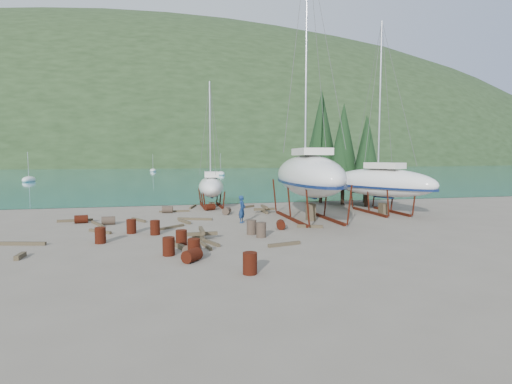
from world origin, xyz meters
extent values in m
plane|color=#6B6154|center=(0.00, 0.00, 0.00)|extent=(600.00, 600.00, 0.00)
plane|color=#187679|center=(0.00, 315.00, 0.01)|extent=(700.00, 700.00, 0.00)
ellipsoid|color=#1F2F17|center=(0.00, 320.00, 0.00)|extent=(800.00, 360.00, 110.00)
cube|color=beige|center=(-60.00, 190.00, 2.00)|extent=(6.00, 5.00, 4.00)
cube|color=#A54C2D|center=(-60.00, 190.00, 4.80)|extent=(6.60, 5.60, 1.60)
cube|color=beige|center=(-20.00, 190.00, 2.00)|extent=(6.00, 5.00, 4.00)
cube|color=#A54C2D|center=(-20.00, 190.00, 4.80)|extent=(6.60, 5.60, 1.60)
cube|color=beige|center=(30.00, 190.00, 2.00)|extent=(6.00, 5.00, 4.00)
cube|color=#A54C2D|center=(30.00, 190.00, 4.80)|extent=(6.60, 5.60, 1.60)
cylinder|color=black|center=(12.50, 12.00, 0.80)|extent=(0.36, 0.36, 1.60)
cone|color=black|center=(12.50, 12.00, 5.80)|extent=(3.60, 3.60, 8.40)
cylinder|color=black|center=(14.00, 10.00, 0.68)|extent=(0.36, 0.36, 1.36)
cone|color=black|center=(14.00, 10.00, 4.93)|extent=(3.06, 3.06, 7.14)
cylinder|color=black|center=(11.00, 14.00, 0.92)|extent=(0.36, 0.36, 1.84)
cone|color=black|center=(11.00, 14.00, 6.67)|extent=(4.14, 4.14, 9.66)
cylinder|color=black|center=(15.50, 13.00, 0.72)|extent=(0.36, 0.36, 1.44)
cone|color=black|center=(15.50, 13.00, 5.22)|extent=(3.24, 3.24, 7.56)
ellipsoid|color=silver|center=(-30.00, 60.00, 0.38)|extent=(2.00, 5.00, 1.40)
cylinder|color=silver|center=(-30.00, 60.00, 3.23)|extent=(0.08, 0.08, 5.00)
ellipsoid|color=silver|center=(10.00, 80.00, 0.38)|extent=(2.00, 5.00, 1.40)
cylinder|color=silver|center=(10.00, 80.00, 3.23)|extent=(0.08, 0.08, 5.00)
ellipsoid|color=silver|center=(-8.00, 110.00, 0.38)|extent=(2.00, 5.00, 1.40)
cylinder|color=silver|center=(-8.00, 110.00, 3.23)|extent=(0.08, 0.08, 5.00)
ellipsoid|color=silver|center=(5.79, 3.87, 3.30)|extent=(5.15, 13.50, 3.08)
cube|color=#0D1A41|center=(5.79, 3.21, 2.21)|extent=(0.49, 2.39, 1.00)
cube|color=silver|center=(5.79, 3.21, 5.08)|extent=(2.50, 4.15, 0.50)
cylinder|color=silver|center=(5.79, 4.52, 12.84)|extent=(0.14, 0.14, 15.82)
cube|color=#4F1A0D|center=(4.44, 3.87, 0.10)|extent=(0.18, 7.25, 0.20)
cube|color=#4F1A0D|center=(7.14, 3.87, 0.10)|extent=(0.18, 7.25, 0.20)
cube|color=brown|center=(5.79, 3.21, 0.63)|extent=(0.50, 0.80, 1.26)
ellipsoid|color=silver|center=(13.00, 5.74, 2.56)|extent=(6.89, 10.34, 2.37)
cube|color=#0D1A41|center=(13.00, 5.24, 1.82)|extent=(0.99, 1.74, 1.00)
cube|color=silver|center=(13.00, 5.24, 3.99)|extent=(2.73, 3.41, 0.50)
cylinder|color=silver|center=(13.00, 6.24, 9.87)|extent=(0.14, 0.14, 12.05)
cube|color=#4F1A0D|center=(11.98, 5.74, 0.10)|extent=(0.18, 5.52, 0.20)
cube|color=#4F1A0D|center=(14.02, 5.74, 0.10)|extent=(0.18, 5.52, 0.20)
cube|color=brown|center=(13.00, 5.24, 0.43)|extent=(0.50, 0.80, 0.87)
ellipsoid|color=silver|center=(-0.43, 13.16, 1.89)|extent=(2.95, 7.53, 1.89)
cube|color=#0D1A41|center=(-0.43, 12.79, 1.40)|extent=(0.37, 1.34, 1.00)
cube|color=silver|center=(-0.43, 12.79, 3.09)|extent=(1.46, 2.31, 0.50)
cylinder|color=silver|center=(-0.43, 13.53, 7.35)|extent=(0.14, 0.14, 8.82)
cube|color=#4F1A0D|center=(-1.24, 13.16, 0.10)|extent=(0.18, 4.04, 0.20)
cube|color=#4F1A0D|center=(0.38, 13.16, 0.10)|extent=(0.18, 4.04, 0.20)
cube|color=brown|center=(-0.43, 12.79, 0.22)|extent=(0.50, 0.80, 0.45)
imported|color=navy|center=(0.61, 3.29, 0.98)|extent=(0.76, 0.85, 1.96)
cylinder|color=#4F1A0D|center=(-8.23, -1.67, 0.44)|extent=(0.58, 0.58, 0.88)
cylinder|color=#2D2823|center=(-3.57, -5.58, 0.29)|extent=(0.96, 1.05, 0.58)
cylinder|color=#4F1A0D|center=(-10.57, 5.72, 0.29)|extent=(0.94, 0.68, 0.58)
cylinder|color=#4F1A0D|center=(-3.50, -5.92, 0.44)|extent=(0.58, 0.58, 0.88)
cylinder|color=#4F1A0D|center=(-0.86, 10.54, 0.29)|extent=(1.02, 0.84, 0.58)
cylinder|color=#2D2823|center=(0.33, -1.08, 0.44)|extent=(0.58, 0.58, 0.88)
cylinder|color=#4F1A0D|center=(2.60, 0.28, 0.29)|extent=(0.78, 1.00, 0.58)
cylinder|color=#4F1A0D|center=(-1.52, -9.14, 0.44)|extent=(0.58, 0.58, 0.88)
cylinder|color=#4F1A0D|center=(-6.80, 0.92, 0.44)|extent=(0.58, 0.58, 0.88)
cylinder|color=#2D2823|center=(-4.53, 9.75, 0.29)|extent=(0.94, 0.68, 0.58)
cylinder|color=#4F1A0D|center=(-4.65, -5.28, 0.44)|extent=(0.58, 0.58, 0.88)
cylinder|color=#2D2823|center=(0.20, 7.75, 0.29)|extent=(0.87, 1.03, 0.58)
cylinder|color=#4F1A0D|center=(-3.65, -6.72, 0.29)|extent=(1.01, 1.05, 0.58)
cylinder|color=#4F1A0D|center=(-3.97, -3.50, 0.44)|extent=(0.58, 0.58, 0.88)
cylinder|color=#4F1A0D|center=(-5.37, 0.14, 0.44)|extent=(0.58, 0.58, 0.88)
cylinder|color=#2D2823|center=(-8.61, 4.64, 0.29)|extent=(0.91, 0.63, 0.58)
cylinder|color=#2D2823|center=(0.70, -2.06, 0.44)|extent=(0.58, 0.58, 0.88)
cube|color=brown|center=(-3.95, 10.15, 0.07)|extent=(2.56, 0.20, 0.14)
cube|color=brown|center=(4.62, 0.30, 0.10)|extent=(1.65, 0.87, 0.19)
cube|color=brown|center=(-11.15, 6.55, 0.09)|extent=(2.42, 0.38, 0.19)
cube|color=brown|center=(-2.84, -3.40, 0.07)|extent=(0.69, 2.82, 0.15)
cube|color=brown|center=(-6.65, 5.77, 0.09)|extent=(1.13, 1.76, 0.17)
cube|color=brown|center=(-2.63, -2.65, 0.08)|extent=(1.28, 2.91, 0.16)
cube|color=brown|center=(2.78, 11.62, 0.10)|extent=(1.50, 1.25, 0.19)
cube|color=brown|center=(1.35, -4.53, 0.09)|extent=(1.91, 0.63, 0.17)
cube|color=brown|center=(-3.41, 4.29, 0.09)|extent=(0.83, 1.80, 0.19)
cube|color=brown|center=(-2.18, 13.00, 0.08)|extent=(0.84, 2.55, 0.15)
cube|color=brown|center=(-2.59, 5.36, 0.08)|extent=(2.56, 1.13, 0.16)
cube|color=brown|center=(-4.45, 2.11, 0.08)|extent=(1.90, 1.61, 0.15)
cube|color=brown|center=(-8.73, 1.59, 0.08)|extent=(1.52, 1.46, 0.17)
cube|color=brown|center=(-11.37, -4.28, 0.11)|extent=(0.27, 0.95, 0.22)
cube|color=brown|center=(-12.36, -1.21, 0.09)|extent=(2.76, 0.85, 0.18)
cube|color=brown|center=(-4.21, -3.43, 0.11)|extent=(0.96, 2.37, 0.23)
cube|color=brown|center=(-9.36, 4.69, 0.08)|extent=(1.11, 2.17, 0.16)
cube|color=brown|center=(-2.74, -1.76, 0.10)|extent=(0.20, 1.80, 0.20)
cube|color=brown|center=(-2.74, -1.76, 0.30)|extent=(1.80, 0.20, 0.20)
cube|color=brown|center=(-2.74, -1.76, 0.50)|extent=(0.20, 1.80, 0.20)
cube|color=brown|center=(3.46, 8.02, 0.10)|extent=(0.20, 1.80, 0.20)
cube|color=brown|center=(3.46, 8.02, 0.30)|extent=(1.80, 0.20, 0.20)
cube|color=brown|center=(3.46, 8.02, 0.50)|extent=(0.20, 1.80, 0.20)
camera|label=1|loc=(-4.84, -24.45, 4.67)|focal=28.00mm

